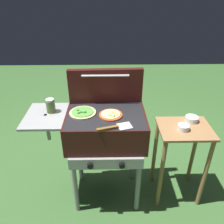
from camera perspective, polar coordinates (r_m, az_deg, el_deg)
name	(u,v)px	position (r m, az deg, el deg)	size (l,w,h in m)	color
ground_plane	(107,192)	(2.39, -1.27, -19.52)	(8.00, 8.00, 0.00)	#38602D
grill	(104,129)	(1.87, -1.96, -4.43)	(0.96, 0.53, 0.90)	#38110F
grill_lid_open	(106,86)	(1.92, -1.62, 6.58)	(0.63, 0.09, 0.30)	#38110F
pizza_veggie	(83,112)	(1.82, -7.43, -0.09)	(0.21, 0.21, 0.04)	#E0C17F
pizza_cheese	(111,115)	(1.77, -0.26, -0.68)	(0.18, 0.18, 0.03)	#C64723
sauce_jar	(51,106)	(1.87, -15.24, 1.54)	(0.07, 0.07, 0.12)	#4C6B2D
spatula	(115,127)	(1.63, 0.69, -3.93)	(0.27, 0.13, 0.02)	#B7BABF
prep_table	(181,148)	(2.10, 17.05, -8.75)	(0.44, 0.36, 0.76)	olive
topping_bowl_near	(192,119)	(2.07, 19.45, -1.71)	(0.11, 0.11, 0.04)	silver
topping_bowl_far	(183,128)	(1.94, 17.57, -3.76)	(0.09, 0.09, 0.04)	silver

